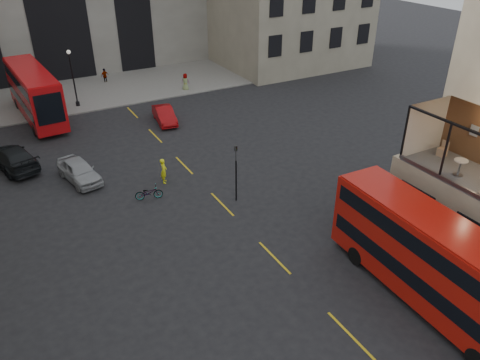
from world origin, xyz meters
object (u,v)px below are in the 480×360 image
bus_near (432,258)px  car_a (79,171)px  bicycle (149,193)px  cafe_chair_d (442,151)px  traffic_light_near (236,166)px  street_lamp_b (74,82)px  cafe_table_far (460,165)px  car_c (13,158)px  car_b (164,115)px  pedestrian_d (185,82)px  cyclist (164,171)px  pedestrian_c (105,76)px  bus_far (34,91)px  pedestrian_b (42,127)px

bus_near → car_a: (-11.41, 19.33, -1.69)m
bicycle → cafe_chair_d: 17.27m
traffic_light_near → street_lamp_b: bearing=102.8°
traffic_light_near → cafe_table_far: size_ratio=4.63×
street_lamp_b → car_c: bearing=-122.6°
car_b → pedestrian_d: size_ratio=2.34×
cyclist → pedestrian_c: bearing=17.2°
bus_far → car_b: (9.40, -6.32, -1.81)m
cafe_chair_d → bicycle: bearing=140.1°
cyclist → pedestrian_c: size_ratio=1.11×
pedestrian_c → cafe_chair_d: bearing=84.7°
car_b → cafe_table_far: 25.30m
car_b → pedestrian_b: (-9.76, 2.01, 0.15)m
traffic_light_near → bicycle: traffic_light_near is taller
traffic_light_near → cyclist: 5.59m
bus_near → cafe_table_far: 5.03m
cafe_chair_d → car_a: bearing=136.5°
cafe_table_far → cafe_chair_d: bearing=60.7°
street_lamp_b → bicycle: bearing=-89.2°
pedestrian_c → cafe_table_far: size_ratio=1.92×
car_b → pedestrian_d: 8.75m
car_c → bus_near: bearing=108.1°
bus_near → car_b: size_ratio=2.64×
bus_far → car_c: bus_far is taller
bus_far → car_a: size_ratio=2.61×
pedestrian_c → cafe_chair_d: size_ratio=1.94×
pedestrian_d → cafe_table_far: cafe_table_far is taller
traffic_light_near → cafe_chair_d: cafe_chair_d is taller
pedestrian_b → pedestrian_c: 14.24m
cyclist → street_lamp_b: bearing=29.0°
car_b → traffic_light_near: bearing=-85.1°
bicycle → pedestrian_c: size_ratio=1.10×
car_c → traffic_light_near: bearing=120.6°
bus_far → pedestrian_b: 4.64m
car_a → bicycle: 5.63m
car_c → bicycle: (6.94, -8.73, -0.33)m
car_c → cyclist: 11.18m
pedestrian_b → car_c: bearing=-179.1°
traffic_light_near → cafe_table_far: 12.32m
car_b → cafe_chair_d: bearing=-63.9°
bicycle → cyclist: bearing=-31.1°
bus_far → bicycle: size_ratio=6.49×
cyclist → pedestrian_c: (2.35, 23.62, -0.09)m
car_c → car_a: bearing=116.7°
car_a → car_b: car_a is taller
traffic_light_near → car_c: (-11.67, 11.57, -1.64)m
street_lamp_b → cafe_table_far: 34.06m
car_b → bicycle: 12.77m
bus_far → cyclist: 17.29m
car_a → car_b: bearing=26.6°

